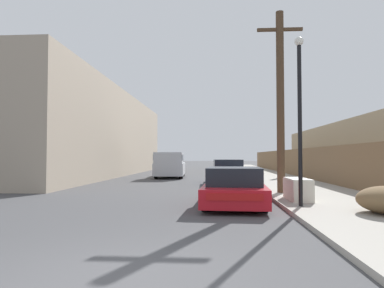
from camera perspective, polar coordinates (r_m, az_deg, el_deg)
ground_plane at (r=4.54m, az=-12.64°, el=-22.03°), size 220.00×220.00×0.00m
sidewalk_curb at (r=27.94m, az=12.19°, el=-5.07°), size 4.20×63.00×0.12m
discarded_fridge at (r=11.84m, az=17.21°, el=-7.20°), size 0.65×1.58×0.73m
parked_sports_car_red at (r=10.98m, az=7.03°, el=-7.27°), size 2.11×4.42×1.21m
car_parked_mid at (r=19.68m, az=5.92°, el=-4.70°), size 1.92×4.45×1.37m
pickup_truck at (r=24.88m, az=-3.70°, el=-3.53°), size 2.29×5.32×1.82m
utility_pole at (r=14.19m, az=14.51°, el=7.32°), size 1.80×0.31×7.25m
street_lamp at (r=10.45m, az=17.51°, el=5.79°), size 0.26×0.26×4.93m
wooden_fence at (r=26.87m, az=16.75°, el=-2.93°), size 0.08×44.21×1.97m
building_left_block at (r=29.72m, az=-16.94°, el=1.51°), size 7.00×27.89×6.71m
building_right_house at (r=29.56m, az=26.47°, el=-1.04°), size 6.00×21.08×3.94m
pedestrian at (r=23.27m, az=14.42°, el=-3.35°), size 0.34×0.34×1.71m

